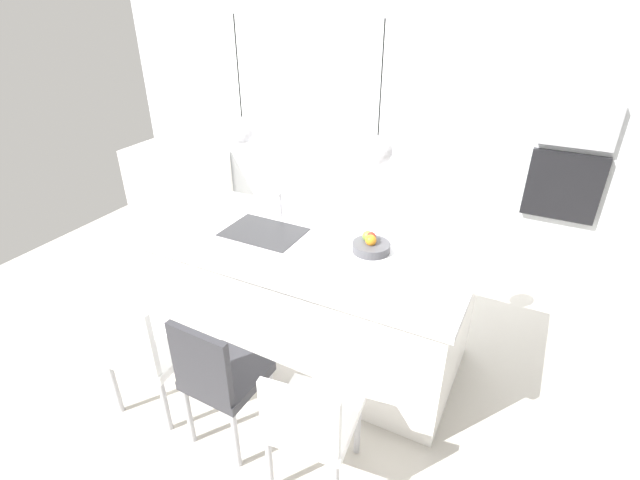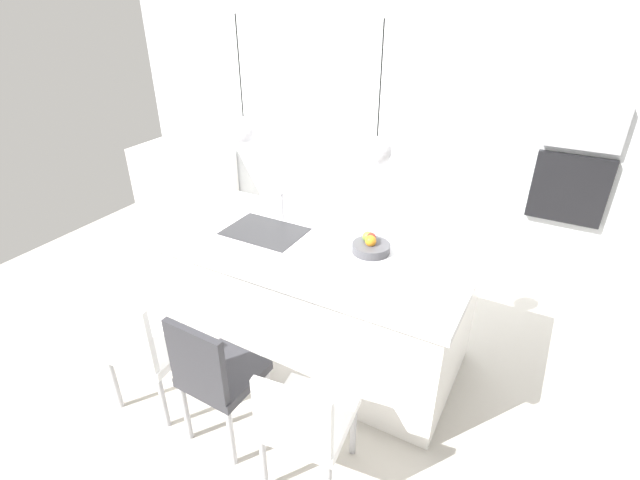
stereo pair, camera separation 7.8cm
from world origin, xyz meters
TOP-DOWN VIEW (x-y plane):
  - floor at (0.00, 0.00)m, footprint 6.60×6.60m
  - back_wall at (0.00, 1.65)m, footprint 6.00×0.10m
  - kitchen_island at (0.00, 0.00)m, footprint 2.27×1.03m
  - sink_basin at (-0.36, 0.00)m, footprint 0.56×0.40m
  - faucet at (-0.36, 0.21)m, footprint 0.02×0.17m
  - fruit_bowl at (0.43, 0.10)m, footprint 0.25×0.25m
  - side_counter at (-2.40, 1.28)m, footprint 1.10×0.60m
  - microwave at (1.50, 1.58)m, footprint 0.54×0.08m
  - oven at (1.50, 1.58)m, footprint 0.56×0.08m
  - chair_near at (-0.60, -1.00)m, footprint 0.49×0.48m
  - chair_middle at (-0.03, -0.99)m, footprint 0.42×0.42m
  - chair_far at (0.55, -0.99)m, footprint 0.48×0.50m
  - pendant_light_left at (-0.47, 0.00)m, footprint 0.18×0.18m
  - pendant_light_right at (0.47, 0.00)m, footprint 0.18×0.18m

SIDE VIEW (x-z plane):
  - floor at x=0.00m, z-range 0.00..0.00m
  - side_counter at x=-2.40m, z-range 0.00..0.84m
  - kitchen_island at x=0.00m, z-range 0.00..0.90m
  - chair_far at x=0.55m, z-range 0.06..0.89m
  - chair_near at x=-0.60m, z-range 0.05..0.95m
  - chair_middle at x=-0.03m, z-range 0.06..0.98m
  - sink_basin at x=-0.36m, z-range 0.89..0.90m
  - fruit_bowl at x=0.43m, z-range 0.88..1.01m
  - oven at x=1.50m, z-range 0.75..1.31m
  - faucet at x=-0.36m, z-range 0.93..1.15m
  - back_wall at x=0.00m, z-range 0.00..2.60m
  - microwave at x=1.50m, z-range 1.36..1.70m
  - pendant_light_left at x=-0.47m, z-range 1.24..2.02m
  - pendant_light_right at x=0.47m, z-range 1.24..2.02m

